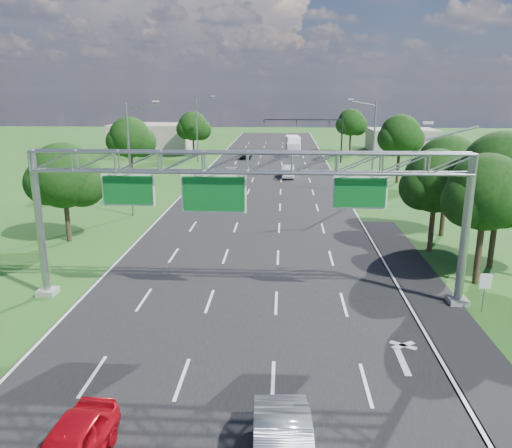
# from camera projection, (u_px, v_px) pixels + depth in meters

# --- Properties ---
(ground) EXTENTS (220.00, 220.00, 0.00)m
(ground) POSITION_uv_depth(u_px,v_px,m) (259.00, 217.00, 44.67)
(ground) COLOR #214D17
(ground) RESTS_ON ground
(road) EXTENTS (18.00, 180.00, 0.02)m
(road) POSITION_uv_depth(u_px,v_px,m) (259.00, 217.00, 44.67)
(road) COLOR black
(road) RESTS_ON ground
(road_flare) EXTENTS (3.00, 30.00, 0.02)m
(road_flare) POSITION_uv_depth(u_px,v_px,m) (423.00, 288.00, 28.70)
(road_flare) COLOR black
(road_flare) RESTS_ON ground
(sign_gantry) EXTENTS (23.50, 1.00, 9.56)m
(sign_gantry) POSITION_uv_depth(u_px,v_px,m) (249.00, 174.00, 25.50)
(sign_gantry) COLOR gray
(sign_gantry) RESTS_ON ground
(regulatory_sign) EXTENTS (0.60, 0.08, 2.10)m
(regulatory_sign) POSITION_uv_depth(u_px,v_px,m) (485.00, 285.00, 25.27)
(regulatory_sign) COLOR gray
(regulatory_sign) RESTS_ON ground
(traffic_signal) EXTENTS (12.21, 0.24, 7.00)m
(traffic_signal) POSITION_uv_depth(u_px,v_px,m) (319.00, 129.00, 76.65)
(traffic_signal) COLOR black
(traffic_signal) RESTS_ON ground
(streetlight_l_near) EXTENTS (2.97, 0.22, 10.16)m
(streetlight_l_near) POSITION_uv_depth(u_px,v_px,m) (131.00, 154.00, 43.82)
(streetlight_l_near) COLOR gray
(streetlight_l_near) RESTS_ON ground
(streetlight_l_far) EXTENTS (2.97, 0.22, 10.16)m
(streetlight_l_far) POSITION_uv_depth(u_px,v_px,m) (198.00, 126.00, 77.55)
(streetlight_l_far) COLOR gray
(streetlight_l_far) RESTS_ON ground
(streetlight_r_mid) EXTENTS (2.97, 0.22, 10.16)m
(streetlight_r_mid) POSITION_uv_depth(u_px,v_px,m) (372.00, 144.00, 52.24)
(streetlight_r_mid) COLOR gray
(streetlight_r_mid) RESTS_ON ground
(tree_cluster_right) EXTENTS (9.91, 14.60, 8.68)m
(tree_cluster_right) POSITION_uv_depth(u_px,v_px,m) (481.00, 182.00, 32.06)
(tree_cluster_right) COLOR #2D2116
(tree_cluster_right) RESTS_ON ground
(tree_verge_la) EXTENTS (5.76, 4.80, 7.40)m
(tree_verge_la) POSITION_uv_depth(u_px,v_px,m) (65.00, 179.00, 36.50)
(tree_verge_la) COLOR #2D2116
(tree_verge_la) RESTS_ON ground
(tree_verge_lb) EXTENTS (5.76, 4.80, 8.06)m
(tree_verge_lb) POSITION_uv_depth(u_px,v_px,m) (131.00, 139.00, 58.60)
(tree_verge_lb) COLOR #2D2116
(tree_verge_lb) RESTS_ON ground
(tree_verge_lc) EXTENTS (5.76, 4.80, 7.62)m
(tree_verge_lc) POSITION_uv_depth(u_px,v_px,m) (194.00, 127.00, 82.65)
(tree_verge_lc) COLOR #2D2116
(tree_verge_lc) RESTS_ON ground
(tree_verge_rd) EXTENTS (5.76, 4.80, 8.28)m
(tree_verge_rd) POSITION_uv_depth(u_px,v_px,m) (401.00, 136.00, 59.72)
(tree_verge_rd) COLOR #2D2116
(tree_verge_rd) RESTS_ON ground
(tree_verge_re) EXTENTS (5.76, 4.80, 7.84)m
(tree_verge_re) POSITION_uv_depth(u_px,v_px,m) (351.00, 124.00, 88.86)
(tree_verge_re) COLOR #2D2116
(tree_verge_re) RESTS_ON ground
(building_left) EXTENTS (14.00, 10.00, 5.00)m
(building_left) POSITION_uv_depth(u_px,v_px,m) (153.00, 138.00, 91.46)
(building_left) COLOR #A7998C
(building_left) RESTS_ON ground
(building_right) EXTENTS (12.00, 9.00, 4.00)m
(building_right) POSITION_uv_depth(u_px,v_px,m) (401.00, 140.00, 92.98)
(building_right) COLOR #A7998C
(building_right) RESTS_ON ground
(car_queue_a) EXTENTS (2.27, 4.59, 1.28)m
(car_queue_a) POSITION_uv_depth(u_px,v_px,m) (232.00, 174.00, 63.39)
(car_queue_a) COLOR #B9B9B9
(car_queue_a) RESTS_ON ground
(car_queue_c) EXTENTS (1.74, 4.24, 1.44)m
(car_queue_c) POSITION_uv_depth(u_px,v_px,m) (246.00, 154.00, 82.44)
(car_queue_c) COLOR black
(car_queue_c) RESTS_ON ground
(car_queue_d) EXTENTS (1.69, 4.66, 1.53)m
(car_queue_d) POSITION_uv_depth(u_px,v_px,m) (288.00, 171.00, 64.86)
(car_queue_d) COLOR silver
(car_queue_d) RESTS_ON ground
(box_truck) EXTENTS (2.72, 7.99, 2.97)m
(box_truck) POSITION_uv_depth(u_px,v_px,m) (293.00, 145.00, 89.15)
(box_truck) COLOR white
(box_truck) RESTS_ON ground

